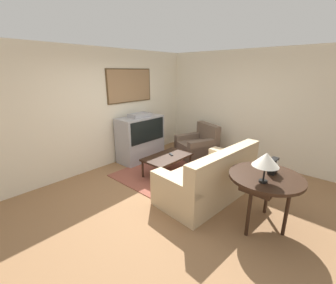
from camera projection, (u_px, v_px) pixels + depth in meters
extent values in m
plane|color=#8E6642|center=(172.00, 194.00, 4.19)|extent=(12.00, 12.00, 0.00)
cube|color=beige|center=(102.00, 110.00, 5.14)|extent=(12.00, 0.06, 2.70)
cube|color=#4C381E|center=(130.00, 86.00, 5.52)|extent=(1.33, 0.03, 0.80)
cube|color=#93704C|center=(130.00, 86.00, 5.51)|extent=(1.28, 0.01, 0.75)
cube|color=beige|center=(241.00, 106.00, 5.64)|extent=(0.06, 12.00, 2.70)
cube|color=brown|center=(169.00, 172.00, 5.10)|extent=(2.08, 1.78, 0.01)
cube|color=#9E9EA3|center=(141.00, 150.00, 5.80)|extent=(1.17, 0.57, 0.50)
cube|color=#9E9EA3|center=(140.00, 129.00, 5.63)|extent=(1.17, 0.57, 0.61)
cube|color=black|center=(148.00, 131.00, 5.44)|extent=(1.05, 0.01, 0.54)
cube|color=#9E9EA3|center=(140.00, 115.00, 5.52)|extent=(0.52, 0.31, 0.09)
cube|color=#CCB289|center=(206.00, 184.00, 4.10)|extent=(1.92, 1.09, 0.46)
cube|color=#CCB289|center=(226.00, 165.00, 3.70)|extent=(1.86, 0.36, 0.49)
cube|color=#CCB289|center=(230.00, 167.00, 4.61)|extent=(0.31, 0.97, 0.62)
cube|color=#CCB289|center=(176.00, 196.00, 3.55)|extent=(0.31, 0.97, 0.62)
cube|color=gray|center=(232.00, 161.00, 4.09)|extent=(0.37, 0.15, 0.34)
cube|color=gray|center=(204.00, 175.00, 3.54)|extent=(0.37, 0.15, 0.34)
cube|color=brown|center=(196.00, 150.00, 5.94)|extent=(1.13, 1.10, 0.42)
cube|color=brown|center=(208.00, 132.00, 5.96)|extent=(0.48, 0.84, 0.45)
cube|color=brown|center=(190.00, 144.00, 6.21)|extent=(0.88, 0.48, 0.56)
cube|color=brown|center=(204.00, 151.00, 5.64)|extent=(0.88, 0.48, 0.56)
cube|color=black|center=(167.00, 157.00, 4.90)|extent=(1.07, 0.63, 0.04)
cylinder|color=black|center=(161.00, 177.00, 4.45)|extent=(0.04, 0.04, 0.38)
cylinder|color=black|center=(190.00, 163.00, 5.14)|extent=(0.04, 0.04, 0.38)
cylinder|color=black|center=(143.00, 169.00, 4.79)|extent=(0.04, 0.04, 0.38)
cylinder|color=black|center=(173.00, 157.00, 5.48)|extent=(0.04, 0.04, 0.38)
cylinder|color=black|center=(266.00, 177.00, 3.14)|extent=(1.01, 1.01, 0.04)
cube|color=black|center=(265.00, 181.00, 3.16)|extent=(0.86, 0.40, 0.08)
cylinder|color=black|center=(249.00, 212.00, 3.04)|extent=(0.05, 0.05, 0.76)
cylinder|color=black|center=(267.00, 192.00, 3.54)|extent=(0.05, 0.05, 0.76)
cylinder|color=black|center=(287.00, 211.00, 3.05)|extent=(0.05, 0.05, 0.76)
cylinder|color=black|center=(263.00, 181.00, 2.95)|extent=(0.11, 0.11, 0.02)
cylinder|color=black|center=(265.00, 168.00, 2.89)|extent=(0.02, 0.02, 0.35)
cone|color=white|center=(266.00, 159.00, 2.86)|extent=(0.34, 0.34, 0.18)
cube|color=black|center=(273.00, 166.00, 3.17)|extent=(0.17, 0.09, 0.23)
cylinder|color=white|center=(277.00, 164.00, 3.13)|extent=(0.12, 0.01, 0.12)
cube|color=black|center=(171.00, 154.00, 4.98)|extent=(0.12, 0.16, 0.02)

